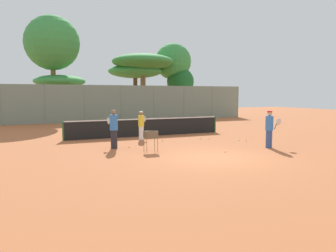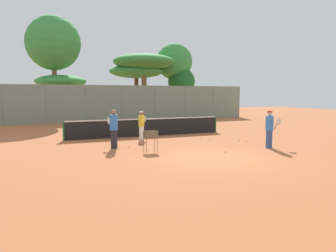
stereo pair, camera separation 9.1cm
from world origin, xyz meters
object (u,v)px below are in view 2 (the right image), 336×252
at_px(tennis_net, 147,127).
at_px(player_yellow_shirt, 114,129).
at_px(player_white_outfit, 142,125).
at_px(ball_cart, 150,136).
at_px(player_red_cap, 270,129).

relative_size(tennis_net, player_yellow_shirt, 5.40).
xyz_separation_m(player_white_outfit, ball_cart, (-0.89, -3.70, -0.13)).
height_order(player_white_outfit, player_yellow_shirt, player_yellow_shirt).
distance_m(player_white_outfit, ball_cart, 3.81).
xyz_separation_m(tennis_net, player_yellow_shirt, (-2.99, -3.58, 0.37)).
height_order(player_red_cap, ball_cart, player_red_cap).
distance_m(tennis_net, ball_cart, 5.35).
distance_m(player_white_outfit, player_red_cap, 6.84).
height_order(tennis_net, player_yellow_shirt, player_yellow_shirt).
bearing_deg(tennis_net, player_white_outfit, -121.41).
bearing_deg(player_red_cap, player_white_outfit, 134.46).
bearing_deg(player_yellow_shirt, ball_cart, -151.52).
xyz_separation_m(tennis_net, ball_cart, (-1.73, -5.07, 0.13)).
xyz_separation_m(player_white_outfit, player_yellow_shirt, (-2.15, -2.22, 0.11)).
relative_size(player_white_outfit, player_yellow_shirt, 0.87).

